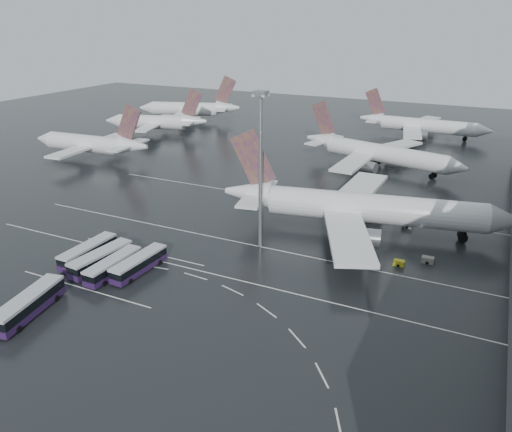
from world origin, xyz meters
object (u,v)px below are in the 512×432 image
at_px(bus_row_near_b, 101,259).
at_px(bus_row_far_b, 29,304).
at_px(bus_row_near_a, 88,252).
at_px(jet_remote_far, 191,109).
at_px(jet_remote_mid, 158,122).
at_px(gse_cart_belly_d, 428,260).
at_px(gse_cart_belly_a, 399,263).
at_px(bus_row_near_d, 139,264).
at_px(airliner_gate_b, 377,153).
at_px(bus_row_near_c, 113,266).
at_px(gse_cart_belly_b, 408,225).
at_px(airliner_main, 359,208).
at_px(floodlight_mast, 261,153).
at_px(jet_remote_west, 92,144).
at_px(airliner_gate_c, 421,126).

distance_m(bus_row_near_b, bus_row_far_b, 16.93).
bearing_deg(bus_row_near_a, jet_remote_far, 24.90).
height_order(jet_remote_mid, gse_cart_belly_d, jet_remote_mid).
height_order(bus_row_near_a, gse_cart_belly_a, bus_row_near_a).
bearing_deg(bus_row_near_d, gse_cart_belly_d, -57.95).
distance_m(airliner_gate_b, bus_row_near_b, 91.84).
xyz_separation_m(jet_remote_mid, bus_row_near_c, (61.70, -97.69, -2.92)).
relative_size(jet_remote_mid, gse_cart_belly_a, 20.49).
bearing_deg(bus_row_near_d, bus_row_near_a, 93.54).
bearing_deg(gse_cart_belly_b, airliner_gate_b, 111.68).
xyz_separation_m(airliner_main, floodlight_mast, (-15.49, -16.19, 14.00)).
bearing_deg(jet_remote_west, bus_row_near_b, 129.60).
height_order(bus_row_near_a, bus_row_far_b, bus_row_far_b).
height_order(airliner_gate_c, gse_cart_belly_b, airliner_gate_c).
bearing_deg(bus_row_far_b, gse_cart_belly_b, -48.15).
xyz_separation_m(jet_remote_west, gse_cart_belly_b, (101.67, -13.52, -4.25)).
bearing_deg(bus_row_far_b, bus_row_near_b, -7.69).
bearing_deg(jet_remote_west, bus_row_near_a, 127.91).
xyz_separation_m(bus_row_near_d, gse_cart_belly_b, (39.75, 42.04, -1.11)).
height_order(bus_row_near_c, floodlight_mast, floodlight_mast).
bearing_deg(bus_row_near_d, jet_remote_far, 31.18).
bearing_deg(bus_row_far_b, airliner_gate_b, -26.46).
xyz_separation_m(jet_remote_west, jet_remote_mid, (-3.43, 39.52, -0.24)).
height_order(bus_row_near_a, bus_row_near_b, bus_row_near_b).
bearing_deg(bus_row_near_b, bus_row_near_c, -99.83).
xyz_separation_m(bus_row_near_c, gse_cart_belly_b, (43.40, 44.65, -1.10)).
xyz_separation_m(bus_row_near_a, gse_cart_belly_a, (53.27, 23.25, -1.20)).
height_order(jet_remote_west, gse_cart_belly_b, jet_remote_west).
distance_m(airliner_gate_c, bus_row_near_c, 140.60).
bearing_deg(airliner_gate_b, bus_row_near_c, -91.69).
height_order(airliner_gate_c, bus_row_near_c, airliner_gate_c).
height_order(airliner_main, jet_remote_mid, airliner_main).
height_order(airliner_gate_b, bus_row_near_a, airliner_gate_b).
distance_m(airliner_gate_c, bus_row_far_b, 156.71).
distance_m(bus_row_near_c, gse_cart_belly_b, 62.28).
distance_m(bus_row_near_a, bus_row_far_b, 18.97).
height_order(bus_row_far_b, gse_cart_belly_b, bus_row_far_b).
bearing_deg(jet_remote_mid, bus_row_near_c, 105.48).
height_order(bus_row_near_c, bus_row_near_d, bus_row_near_d).
height_order(airliner_main, bus_row_far_b, airliner_main).
xyz_separation_m(jet_remote_far, bus_row_near_c, (64.63, -126.17, -3.38)).
xyz_separation_m(floodlight_mast, gse_cart_belly_d, (31.29, 7.10, -18.62)).
height_order(gse_cart_belly_a, gse_cart_belly_d, gse_cart_belly_d).
xyz_separation_m(jet_remote_far, gse_cart_belly_a, (109.85, -100.58, -4.53)).
distance_m(airliner_main, bus_row_near_d, 46.89).
distance_m(bus_row_near_a, gse_cart_belly_d, 63.76).
xyz_separation_m(airliner_main, bus_row_far_b, (-36.85, -54.03, -3.35)).
relative_size(bus_row_near_c, bus_row_near_d, 0.99).
relative_size(jet_remote_west, floodlight_mast, 1.41).
height_order(jet_remote_far, bus_row_near_b, jet_remote_far).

